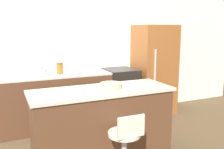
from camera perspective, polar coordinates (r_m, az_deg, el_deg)
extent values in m
plane|color=brown|center=(4.32, -7.87, -12.57)|extent=(14.00, 14.00, 0.00)
cube|color=white|center=(4.64, -10.57, 5.54)|extent=(8.00, 0.06, 2.60)
cube|color=brown|center=(4.41, -12.71, -6.06)|extent=(1.86, 0.61, 0.90)
cube|color=beige|center=(4.30, -12.95, -0.13)|extent=(1.86, 0.61, 0.03)
cube|color=#9EA3A8|center=(4.25, -17.26, -0.20)|extent=(0.44, 0.34, 0.01)
cube|color=brown|center=(3.31, -2.28, -11.49)|extent=(1.74, 0.63, 0.89)
cube|color=beige|center=(3.17, -2.34, -3.68)|extent=(1.82, 0.67, 0.04)
cube|color=black|center=(4.78, 1.86, -4.34)|extent=(0.57, 0.61, 0.93)
cube|color=black|center=(4.55, 3.58, -6.93)|extent=(0.40, 0.01, 0.32)
cube|color=#333338|center=(4.68, 1.89, 1.21)|extent=(0.54, 0.58, 0.01)
cube|color=#995628|center=(5.04, 9.55, 1.09)|extent=(0.73, 0.65, 1.75)
cube|color=silver|center=(4.64, 9.79, 0.85)|extent=(0.02, 0.02, 0.79)
cylinder|color=silver|center=(2.80, 2.83, -13.34)|extent=(0.36, 0.36, 0.04)
cube|color=silver|center=(2.62, 4.41, -11.82)|extent=(0.31, 0.02, 0.23)
cylinder|color=silver|center=(4.24, -15.90, 0.63)|extent=(0.20, 0.20, 0.11)
sphere|color=silver|center=(4.23, -15.96, 1.80)|extent=(0.11, 0.11, 0.11)
cylinder|color=white|center=(4.36, -8.16, 1.08)|extent=(0.22, 0.22, 0.09)
cylinder|color=#9E6623|center=(4.29, -11.84, 1.31)|extent=(0.11, 0.11, 0.16)
cylinder|color=brown|center=(4.28, -11.89, 2.50)|extent=(0.11, 0.11, 0.02)
cylinder|color=#C1B28E|center=(3.21, -0.23, -2.50)|extent=(0.29, 0.29, 0.07)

